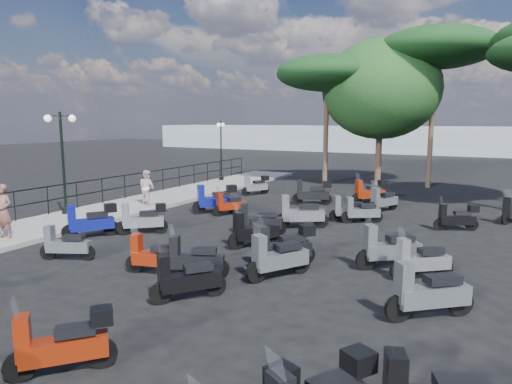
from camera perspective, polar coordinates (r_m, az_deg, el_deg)
The scene contains 35 objects.
ground at distance 13.47m, azimuth -6.05°, elevation -7.18°, with size 120.00×120.00×0.00m, color black.
sidewalk at distance 19.76m, azimuth -16.98°, elevation -2.10°, with size 3.00×30.00×0.15m, color slate.
railing at distance 20.42m, azimuth -20.08°, elevation 0.43°, with size 0.04×26.04×1.10m.
lamp_post_1 at distance 18.92m, azimuth -23.02°, elevation 4.12°, with size 0.63×1.07×3.89m.
lamp_post_2 at distance 27.50m, azimuth -4.40°, elevation 5.66°, with size 0.45×1.01×3.52m.
woman at distance 15.89m, azimuth -29.05°, elevation -2.13°, with size 0.61×0.40×1.68m, color brown.
pedestrian_far at distance 20.13m, azimuth -13.48°, elevation 0.60°, with size 0.72×0.56×1.48m, color beige.
scooter_1 at distance 13.36m, azimuth -22.69°, elevation -6.13°, with size 1.41×0.77×1.20m.
scooter_2 at distance 15.53m, azimuth -13.97°, elevation -3.32°, with size 1.38×1.20×1.33m.
scooter_3 at distance 15.54m, azimuth -19.95°, elevation -3.49°, with size 1.13×1.54×1.40m.
scooter_4 at distance 18.54m, azimuth -5.06°, elevation -0.92°, with size 1.44×1.46×1.49m.
scooter_5 at distance 22.98m, azimuth -0.02°, elevation 0.80°, with size 0.94×1.41×1.24m.
scooter_7 at distance 11.51m, azimuth -12.61°, elevation -7.91°, with size 1.55×0.64×1.26m.
scooter_8 at distance 11.09m, azimuth -7.73°, elevation -8.37°, with size 1.52×0.82×1.28m.
scooter_9 at distance 13.56m, azimuth -0.25°, elevation -4.91°, with size 1.13×1.48×1.39m.
scooter_10 at distance 18.13m, azimuth -3.32°, elevation -1.60°, with size 0.93×1.29×1.19m.
scooter_11 at distance 20.38m, azimuth 7.08°, elevation -0.14°, with size 1.67×0.95×1.42m.
scooter_12 at distance 7.62m, azimuth -23.04°, elevation -17.09°, with size 1.18×1.27×1.26m.
scooter_13 at distance 9.77m, azimuth -8.68°, elevation -10.76°, with size 1.12×1.33×1.31m.
scooter_14 at distance 11.81m, azimuth 3.57°, elevation -6.82°, with size 1.36×1.36×1.39m.
scooter_15 at distance 15.94m, azimuth 5.58°, elevation -2.72°, with size 1.69×1.06×1.49m.
scooter_16 at distance 14.91m, azimuth 0.38°, elevation -3.69°, with size 1.57×0.90×1.34m.
scooter_17 at distance 19.47m, azimuth 15.60°, elevation -1.05°, with size 0.93×1.52×1.33m.
scooter_20 at distance 10.94m, azimuth 2.74°, elevation -8.26°, with size 1.07×1.59×1.43m.
scooter_21 at distance 12.10m, azimuth 16.32°, elevation -6.85°, with size 1.52×1.25×1.47m.
scooter_22 at distance 17.35m, azimuth 11.51°, elevation -2.21°, with size 1.35×0.93×1.23m.
scooter_23 at distance 21.27m, azimuth 14.05°, elevation -0.00°, with size 1.37×1.30×1.37m.
scooter_26 at distance 9.38m, azimuth 20.73°, elevation -11.77°, with size 1.48×1.27×1.46m.
scooter_27 at distance 11.57m, azimuth 19.90°, elevation -8.10°, with size 1.33×1.08×1.28m.
scooter_28 at distance 16.97m, azimuth 23.81°, elevation -2.98°, with size 1.40×0.79×1.18m.
scooter_30 at distance 17.13m, azimuth 13.01°, elevation -2.40°, with size 1.35×0.93×1.23m.
broadleaf_tree at distance 27.34m, azimuth 15.38°, elevation 12.27°, with size 6.64×6.64×8.29m.
pine_0 at distance 27.32m, azimuth 21.57°, elevation 16.35°, with size 6.36×6.36×8.67m.
pine_2 at distance 26.90m, azimuth 8.90°, elevation 14.40°, with size 5.80×5.80×7.37m.
distant_hills at distance 56.25m, azimuth 20.42°, elevation 6.13°, with size 70.00×8.00×3.00m, color gray.
Camera 1 is at (7.23, -10.73, 3.73)m, focal length 32.00 mm.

